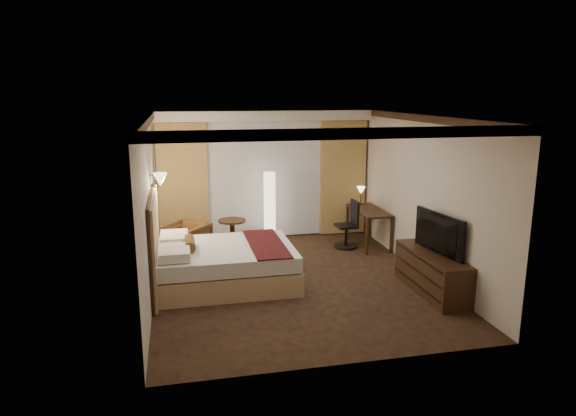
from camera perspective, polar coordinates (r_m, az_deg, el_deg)
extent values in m
cube|color=black|center=(8.62, 0.58, -8.05)|extent=(4.50, 5.50, 0.01)
cube|color=white|center=(8.07, 0.62, 10.17)|extent=(4.50, 5.50, 0.01)
cube|color=beige|center=(10.89, -2.67, 3.70)|extent=(4.50, 0.02, 2.70)
cube|color=beige|center=(8.05, -15.21, 0.01)|extent=(0.02, 5.50, 2.70)
cube|color=beige|center=(9.01, 14.69, 1.37)|extent=(0.02, 5.50, 2.70)
cube|color=white|center=(10.52, -2.51, 10.23)|extent=(4.50, 0.50, 0.20)
cube|color=silver|center=(10.83, -2.59, 3.12)|extent=(2.48, 0.04, 2.45)
cube|color=tan|center=(10.62, -11.62, 2.67)|extent=(1.00, 0.14, 2.45)
cube|color=tan|center=(11.19, 6.08, 3.37)|extent=(1.00, 0.14, 2.45)
imported|color=#553719|center=(9.86, -11.20, -3.37)|extent=(0.97, 0.96, 0.73)
imported|color=black|center=(8.15, 15.78, -2.63)|extent=(0.82, 1.23, 0.15)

